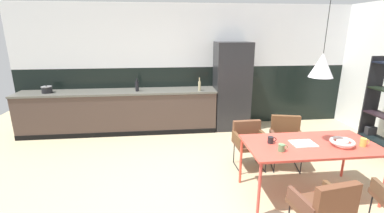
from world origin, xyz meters
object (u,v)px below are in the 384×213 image
Objects in this scene: dining_table at (310,147)px; mug_short_terracotta at (282,148)px; open_book at (303,143)px; cooking_pot at (47,90)px; mug_glass_clear at (271,140)px; mug_dark_espresso at (364,142)px; armchair_near_window at (286,136)px; armchair_far_side at (326,205)px; refrigerator_column at (232,86)px; fruit_bowl at (342,142)px; armchair_corner_seat at (249,138)px; bottle_spice_small at (199,86)px; pendant_lamp_over_table_near at (322,65)px; bottle_wine_green at (137,86)px.

dining_table is 0.51m from mug_short_terracotta.
open_book is 4.92m from cooking_pot.
mug_glass_clear is at bearing 98.36° from mug_short_terracotta.
armchair_near_window is at bearing 119.63° from mug_dark_espresso.
mug_short_terracotta is 0.59× the size of cooking_pot.
mug_short_terracotta reaches higher than armchair_far_side.
refrigerator_column is 2.60m from mug_glass_clear.
armchair_far_side is at bearing 90.45° from armchair_near_window.
mug_dark_espresso is (0.26, -0.04, 0.00)m from fruit_bowl.
fruit_bowl is at bearing -15.34° from dining_table.
open_book is at bearing -32.33° from cooking_pot.
bottle_spice_small is at bearing -72.74° from armchair_corner_seat.
open_book is 2.71m from bottle_spice_small.
dining_table is at bearing -66.07° from bottle_spice_small.
armchair_corner_seat is at bearing 121.29° from pendant_lamp_over_table_near.
mug_glass_clear reaches higher than armchair_near_window.
bottle_spice_small is (1.31, -0.09, -0.00)m from bottle_wine_green.
pendant_lamp_over_table_near is at bearing -7.36° from open_book.
armchair_far_side is 6.43× the size of mug_dark_espresso.
bottle_spice_small reaches higher than mug_short_terracotta.
open_book is at bearing -67.97° from bottle_spice_small.
bottle_wine_green is (-2.06, -0.07, 0.07)m from refrigerator_column.
refrigerator_column is 2.68m from open_book.
bottle_spice_small reaches higher than dining_table.
bottle_spice_small reaches higher than fruit_bowl.
cooking_pot is at bearing 130.14° from armchair_far_side.
fruit_bowl is 2.45× the size of mug_dark_espresso.
mug_short_terracotta is (-0.37, -0.18, 0.04)m from open_book.
open_book is 1.43× the size of cooking_pot.
armchair_corner_seat is at bearing 132.71° from fruit_bowl.
cooking_pot is (-3.73, 1.78, 0.50)m from armchair_corner_seat.
armchair_near_window is (0.07, 0.82, -0.18)m from dining_table.
armchair_corner_seat is 2.64× the size of bottle_spice_small.
bottle_wine_green is at bearing 133.02° from pendant_lamp_over_table_near.
mug_short_terracotta reaches higher than armchair_near_window.
dining_table is 1.58× the size of pendant_lamp_over_table_near.
dining_table is 5.99× the size of bottle_spice_small.
bottle_wine_green is (-2.50, 1.78, 0.51)m from armchair_near_window.
mug_glass_clear is 4.54m from cooking_pot.
mug_glass_clear is at bearing -52.75° from bottle_wine_green.
bottle_spice_small is at bearing -167.89° from refrigerator_column.
mug_dark_espresso reaches higher than fruit_bowl.
refrigerator_column is 6.42× the size of open_book.
refrigerator_column is 6.87× the size of bottle_spice_small.
bottle_spice_small is at bearing 113.88° from pendant_lamp_over_table_near.
armchair_far_side is (-0.38, -1.69, -0.03)m from armchair_near_window.
mug_glass_clear is at bearing -93.12° from refrigerator_column.
pendant_lamp_over_table_near is (1.11, -2.51, 0.72)m from bottle_spice_small.
armchair_near_window is at bearing 107.29° from fruit_bowl.
pendant_lamp_over_table_near is at bearing 167.85° from mug_dark_espresso.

